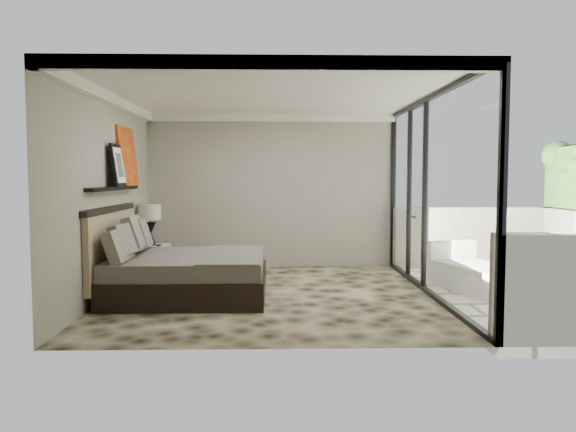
{
  "coord_description": "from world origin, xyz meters",
  "views": [
    {
      "loc": [
        0.05,
        -7.81,
        1.66
      ],
      "look_at": [
        0.26,
        0.4,
        1.09
      ],
      "focal_mm": 35.0,
      "sensor_mm": 36.0,
      "label": 1
    }
  ],
  "objects_px": {
    "bed": "(181,271)",
    "nightstand": "(153,261)",
    "table_lamp": "(150,219)",
    "ottoman": "(535,260)",
    "lounger": "(479,276)"
  },
  "relations": [
    {
      "from": "nightstand",
      "to": "lounger",
      "type": "relative_size",
      "value": 0.28
    },
    {
      "from": "nightstand",
      "to": "lounger",
      "type": "bearing_deg",
      "value": -29.2
    },
    {
      "from": "table_lamp",
      "to": "ottoman",
      "type": "bearing_deg",
      "value": -1.69
    },
    {
      "from": "bed",
      "to": "table_lamp",
      "type": "bearing_deg",
      "value": 115.47
    },
    {
      "from": "nightstand",
      "to": "lounger",
      "type": "height_order",
      "value": "lounger"
    },
    {
      "from": "ottoman",
      "to": "bed",
      "type": "bearing_deg",
      "value": -165.47
    },
    {
      "from": "table_lamp",
      "to": "ottoman",
      "type": "xyz_separation_m",
      "value": [
        6.45,
        -0.19,
        -0.68
      ]
    },
    {
      "from": "bed",
      "to": "table_lamp",
      "type": "distance_m",
      "value": 1.93
    },
    {
      "from": "table_lamp",
      "to": "ottoman",
      "type": "distance_m",
      "value": 6.49
    },
    {
      "from": "lounger",
      "to": "bed",
      "type": "bearing_deg",
      "value": 169.54
    },
    {
      "from": "ottoman",
      "to": "nightstand",
      "type": "bearing_deg",
      "value": 178.31
    },
    {
      "from": "bed",
      "to": "lounger",
      "type": "xyz_separation_m",
      "value": [
        4.3,
        0.34,
        -0.15
      ]
    },
    {
      "from": "bed",
      "to": "nightstand",
      "type": "xyz_separation_m",
      "value": [
        -0.74,
        1.66,
        -0.1
      ]
    },
    {
      "from": "bed",
      "to": "lounger",
      "type": "distance_m",
      "value": 4.32
    },
    {
      "from": "bed",
      "to": "table_lamp",
      "type": "relative_size",
      "value": 3.16
    }
  ]
}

